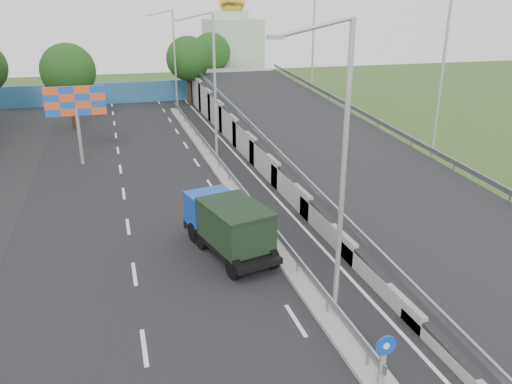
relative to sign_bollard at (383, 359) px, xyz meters
name	(u,v)px	position (x,y,z in m)	size (l,w,h in m)	color
road_surface	(185,194)	(-3.00, 17.83, -1.03)	(26.00, 90.00, 0.04)	black
median	(219,168)	(0.00, 21.83, -0.93)	(1.00, 44.00, 0.20)	gray
overpass_ramp	(321,137)	(7.50, 21.83, 0.72)	(10.00, 50.00, 3.50)	gray
median_guardrail	(219,159)	(0.00, 21.83, -0.28)	(0.09, 44.00, 0.71)	gray
sign_bollard	(383,359)	(0.00, 0.00, 0.00)	(0.64, 0.23, 1.67)	black
lamp_post_near	(339,162)	(0.11, 3.83, 4.77)	(2.74, 0.18, 10.08)	#B2B5B7
lamp_post_mid	(212,80)	(0.11, 23.83, 4.77)	(2.74, 0.18, 10.08)	#B2B5B7
lamp_post_far	(173,55)	(0.11, 43.83, 4.77)	(2.74, 0.18, 10.08)	#B2B5B7
blue_wall	(133,92)	(-4.00, 49.83, 0.17)	(30.00, 0.50, 2.40)	#246687
church	(233,48)	(10.00, 57.83, 4.28)	(7.00, 7.00, 13.80)	#B2CCAD
billboard	(76,106)	(-9.00, 25.83, 3.15)	(4.00, 0.24, 5.50)	#B2B5B7
tree_left_mid	(68,71)	(-10.00, 37.83, 4.14)	(4.80, 4.80, 7.60)	black
tree_median_far	(188,59)	(2.00, 45.83, 4.14)	(4.80, 4.80, 7.60)	black
tree_ramp_far	(211,53)	(6.00, 52.83, 4.14)	(4.80, 4.80, 7.60)	black
dump_truck	(228,224)	(-2.24, 9.72, 0.36)	(3.36, 6.05, 2.52)	black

